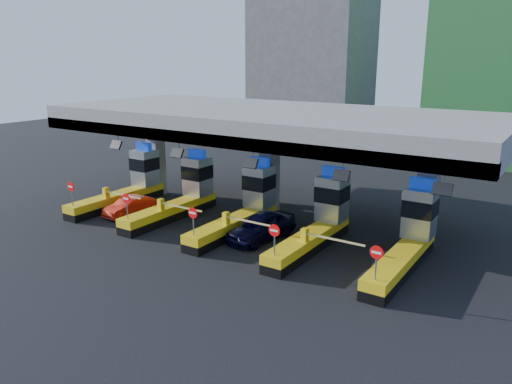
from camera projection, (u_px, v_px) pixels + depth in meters
The scene contains 10 objects.
ground at pixel (243, 229), 30.45m from camera, with size 120.00×120.00×0.00m, color black.
toll_canopy at pixel (269, 123), 31.16m from camera, with size 28.00×12.09×7.00m.
toll_lane_far_left at pixel (130, 184), 35.59m from camera, with size 4.43×8.00×4.16m.
toll_lane_left at pixel (183, 194), 32.94m from camera, with size 4.43×8.00×4.16m.
toll_lane_center at pixel (246, 206), 30.30m from camera, with size 4.43×8.00×4.16m.
toll_lane_right at pixel (320, 220), 27.66m from camera, with size 4.43×8.00×4.16m.
toll_lane_far_right at pixel (410, 237), 25.02m from camera, with size 4.43×8.00×4.16m.
bg_building_concrete at pixel (312, 66), 64.55m from camera, with size 14.00×10.00×18.00m, color #4C4C49.
van at pixel (261, 226), 28.48m from camera, with size 1.87×4.66×1.59m, color black.
red_car at pixel (129, 206), 33.00m from camera, with size 1.26×3.62×1.19m, color red.
Camera 1 is at (16.42, -23.66, 10.16)m, focal length 35.00 mm.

